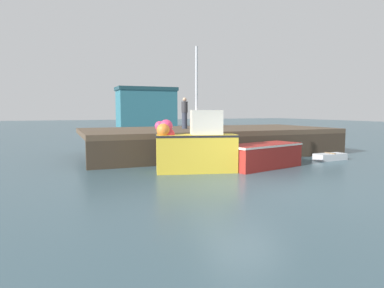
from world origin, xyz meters
The scene contains 7 objects.
ground centered at (0.00, 0.00, -0.05)m, with size 120.00×160.00×0.10m.
pier centered at (2.21, 7.25, 1.17)m, with size 13.74×6.22×1.43m.
fishing_boat_near_left centered at (-0.66, 2.67, 1.01)m, with size 3.35×1.83×4.87m.
fishing_boat_near_right centered at (2.37, 2.55, 0.54)m, with size 3.79×2.27×1.02m.
rowboat centered at (6.68, 3.20, 0.16)m, with size 1.65×0.76×0.37m.
dockworker centered at (0.83, 7.86, 2.28)m, with size 0.34×0.34×1.70m.
warehouse centered at (6.69, 39.03, 2.89)m, with size 8.47×4.19×5.74m.
Camera 1 is at (-5.79, -9.67, 2.43)m, focal length 32.05 mm.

